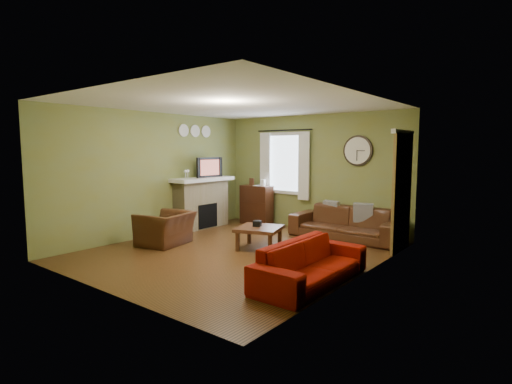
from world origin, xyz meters
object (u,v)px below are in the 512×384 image
Objects in this scene: sofa_brown at (346,223)px; sofa_red at (311,263)px; armchair at (166,229)px; coffee_table at (259,238)px; bookshelf at (256,205)px.

sofa_brown reaches higher than sofa_red.
sofa_red is at bearing -73.64° from sofa_brown.
coffee_table is at bearing 105.56° from armchair.
bookshelf reaches higher than sofa_red.
sofa_red is (0.83, -2.81, -0.04)m from sofa_brown.
sofa_brown is at bearing 123.53° from armchair.
bookshelf is 0.42× the size of sofa_brown.
sofa_brown reaches higher than armchair.
sofa_brown is 3.61m from armchair.
sofa_brown is at bearing 62.53° from coffee_table.
armchair reaches higher than sofa_red.
sofa_brown is 2.93m from sofa_red.
sofa_brown is 1.15× the size of sofa_red.
bookshelf reaches higher than sofa_brown.
bookshelf is 2.75m from armchair.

